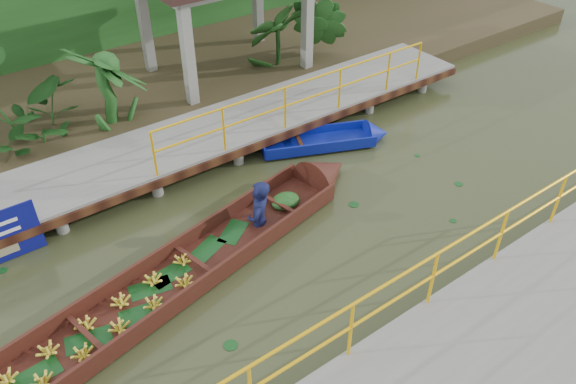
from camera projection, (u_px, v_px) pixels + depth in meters
ground at (271, 245)px, 10.51m from camera, size 80.00×80.00×0.00m
land_strip at (112, 88)px, 15.20m from camera, size 30.00×8.00×0.45m
far_dock at (183, 145)px, 12.44m from camera, size 16.00×2.06×1.66m
near_dock at (493, 360)px, 8.09m from camera, size 18.00×2.40×1.73m
vendor_boat at (159, 284)px, 9.37m from camera, size 10.69×3.24×2.30m
moored_blue_boat at (347, 138)px, 13.33m from camera, size 3.15×1.93×0.74m
tropical_plants at (98, 88)px, 12.60m from camera, size 14.54×1.54×1.93m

